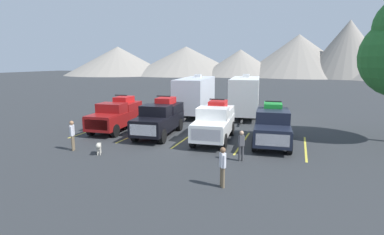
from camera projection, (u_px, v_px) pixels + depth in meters
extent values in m
plane|color=#2D3033|center=(182.00, 141.00, 19.32)|extent=(240.00, 240.00, 0.00)
cube|color=maroon|center=(116.00, 118.00, 22.13)|extent=(2.40, 5.41, 0.95)
cube|color=maroon|center=(101.00, 116.00, 20.23)|extent=(2.01, 1.63, 0.08)
cube|color=maroon|center=(112.00, 108.00, 21.53)|extent=(1.96, 1.52, 0.71)
cube|color=slate|center=(108.00, 109.00, 21.00)|extent=(1.74, 0.35, 0.52)
cube|color=maroon|center=(124.00, 106.00, 23.35)|extent=(2.12, 2.57, 0.52)
cube|color=silver|center=(96.00, 125.00, 19.65)|extent=(1.67, 0.20, 0.67)
cylinder|color=black|center=(115.00, 131.00, 20.29)|extent=(0.35, 0.89, 0.87)
cylinder|color=black|center=(91.00, 129.00, 20.74)|extent=(0.35, 0.89, 0.87)
cylinder|color=black|center=(137.00, 121.00, 23.70)|extent=(0.35, 0.89, 0.87)
cylinder|color=black|center=(117.00, 120.00, 24.14)|extent=(0.35, 0.89, 0.87)
cube|color=red|center=(124.00, 99.00, 23.26)|extent=(1.21, 1.63, 0.45)
cylinder|color=black|center=(126.00, 101.00, 22.65)|extent=(0.22, 0.45, 0.44)
cylinder|color=black|center=(115.00, 100.00, 22.87)|extent=(0.22, 0.45, 0.44)
cylinder|color=black|center=(132.00, 99.00, 23.66)|extent=(0.22, 0.45, 0.44)
cylinder|color=black|center=(122.00, 99.00, 23.88)|extent=(0.22, 0.45, 0.44)
cube|color=black|center=(121.00, 95.00, 22.78)|extent=(0.99, 0.16, 0.08)
cube|color=black|center=(159.00, 122.00, 20.60)|extent=(2.44, 5.59, 0.97)
cube|color=black|center=(148.00, 120.00, 18.64)|extent=(2.04, 1.68, 0.08)
cube|color=black|center=(156.00, 111.00, 19.98)|extent=(1.99, 1.57, 0.76)
cube|color=slate|center=(153.00, 112.00, 19.43)|extent=(1.77, 0.36, 0.56)
cube|color=black|center=(166.00, 108.00, 21.86)|extent=(2.16, 2.66, 0.59)
cube|color=silver|center=(143.00, 130.00, 18.03)|extent=(1.70, 0.20, 0.68)
cylinder|color=black|center=(162.00, 136.00, 18.71)|extent=(0.35, 0.91, 0.89)
cylinder|color=black|center=(135.00, 135.00, 19.15)|extent=(0.35, 0.91, 0.89)
cylinder|color=black|center=(180.00, 125.00, 22.23)|extent=(0.35, 0.91, 0.89)
cylinder|color=black|center=(156.00, 123.00, 22.68)|extent=(0.35, 0.91, 0.89)
cube|color=red|center=(166.00, 101.00, 21.77)|extent=(1.23, 1.69, 0.45)
cylinder|color=black|center=(169.00, 102.00, 21.13)|extent=(0.22, 0.45, 0.44)
cylinder|color=black|center=(157.00, 101.00, 21.35)|extent=(0.22, 0.45, 0.44)
cylinder|color=black|center=(174.00, 100.00, 22.18)|extent=(0.22, 0.45, 0.44)
cylinder|color=black|center=(162.00, 100.00, 22.40)|extent=(0.22, 0.45, 0.44)
cube|color=black|center=(163.00, 96.00, 21.27)|extent=(1.00, 0.16, 0.08)
cube|color=white|center=(214.00, 126.00, 19.20)|extent=(2.41, 5.44, 0.95)
cube|color=white|center=(208.00, 124.00, 17.29)|extent=(2.02, 1.64, 0.08)
cube|color=white|center=(213.00, 114.00, 18.59)|extent=(1.97, 1.53, 0.79)
cube|color=slate|center=(211.00, 115.00, 18.05)|extent=(1.75, 0.37, 0.59)
cube|color=white|center=(218.00, 111.00, 20.43)|extent=(2.14, 2.59, 0.53)
cube|color=silver|center=(205.00, 135.00, 16.70)|extent=(1.68, 0.20, 0.67)
cylinder|color=black|center=(224.00, 142.00, 17.35)|extent=(0.36, 0.98, 0.96)
cylinder|color=black|center=(193.00, 140.00, 17.79)|extent=(0.36, 0.98, 0.96)
cylinder|color=black|center=(232.00, 128.00, 20.78)|extent=(0.36, 0.98, 0.96)
cylinder|color=black|center=(206.00, 127.00, 21.22)|extent=(0.36, 0.98, 0.96)
cube|color=red|center=(218.00, 104.00, 20.34)|extent=(1.22, 1.64, 0.45)
cylinder|color=black|center=(223.00, 106.00, 19.72)|extent=(0.22, 0.45, 0.44)
cylinder|color=black|center=(210.00, 105.00, 19.94)|extent=(0.22, 0.45, 0.44)
cylinder|color=black|center=(226.00, 103.00, 20.74)|extent=(0.22, 0.45, 0.44)
cylinder|color=black|center=(213.00, 103.00, 20.96)|extent=(0.22, 0.45, 0.44)
cube|color=black|center=(217.00, 99.00, 19.85)|extent=(0.99, 0.16, 0.08)
cube|color=black|center=(272.00, 130.00, 18.53)|extent=(2.51, 5.75, 0.92)
cube|color=black|center=(273.00, 129.00, 16.52)|extent=(2.09, 1.73, 0.08)
cube|color=black|center=(273.00, 117.00, 17.89)|extent=(2.04, 1.61, 0.78)
cube|color=slate|center=(273.00, 119.00, 17.33)|extent=(1.81, 0.37, 0.58)
cube|color=black|center=(273.00, 114.00, 19.83)|extent=(2.21, 2.73, 0.54)
cube|color=silver|center=(272.00, 140.00, 15.88)|extent=(1.74, 0.21, 0.65)
cylinder|color=black|center=(290.00, 146.00, 16.57)|extent=(0.35, 0.89, 0.87)
cylinder|color=black|center=(255.00, 144.00, 17.03)|extent=(0.35, 0.89, 0.87)
cylinder|color=black|center=(286.00, 131.00, 20.19)|extent=(0.35, 0.89, 0.87)
cylinder|color=black|center=(257.00, 129.00, 20.65)|extent=(0.35, 0.89, 0.87)
cube|color=green|center=(273.00, 106.00, 19.74)|extent=(1.26, 1.74, 0.45)
cylinder|color=black|center=(281.00, 108.00, 19.09)|extent=(0.22, 0.45, 0.44)
cylinder|color=black|center=(266.00, 107.00, 19.31)|extent=(0.22, 0.45, 0.44)
cylinder|color=black|center=(280.00, 105.00, 20.17)|extent=(0.22, 0.45, 0.44)
cylinder|color=black|center=(266.00, 105.00, 20.39)|extent=(0.22, 0.45, 0.44)
cube|color=black|center=(273.00, 102.00, 19.23)|extent=(1.03, 0.17, 0.08)
cube|color=gold|center=(94.00, 130.00, 22.56)|extent=(0.12, 5.50, 0.01)
cube|color=gold|center=(138.00, 133.00, 21.36)|extent=(0.12, 5.50, 0.01)
cube|color=gold|center=(187.00, 138.00, 20.17)|extent=(0.12, 5.50, 0.01)
cube|color=gold|center=(243.00, 142.00, 18.97)|extent=(0.12, 5.50, 0.01)
cube|color=gold|center=(305.00, 148.00, 17.77)|extent=(0.12, 5.50, 0.01)
cube|color=silver|center=(195.00, 94.00, 28.69)|extent=(3.36, 8.11, 2.95)
cube|color=#595960|center=(183.00, 92.00, 28.94)|extent=(0.86, 7.52, 0.24)
cube|color=silver|center=(198.00, 76.00, 29.53)|extent=(0.67, 0.76, 0.30)
cube|color=#333333|center=(184.00, 120.00, 24.65)|extent=(0.25, 1.21, 0.12)
cylinder|color=black|center=(205.00, 113.00, 27.83)|extent=(0.30, 0.78, 0.76)
cylinder|color=black|center=(181.00, 112.00, 28.33)|extent=(0.30, 0.78, 0.76)
cylinder|color=black|center=(209.00, 109.00, 29.64)|extent=(0.30, 0.78, 0.76)
cylinder|color=black|center=(186.00, 109.00, 30.14)|extent=(0.30, 0.78, 0.76)
cube|color=white|center=(245.00, 95.00, 27.34)|extent=(3.13, 6.96, 3.03)
cube|color=#595960|center=(232.00, 93.00, 27.58)|extent=(0.74, 6.43, 0.24)
cube|color=silver|center=(246.00, 76.00, 28.01)|extent=(0.67, 0.76, 0.30)
cube|color=#333333|center=(242.00, 122.00, 23.85)|extent=(0.25, 1.21, 0.12)
cylinder|color=black|center=(257.00, 115.00, 26.63)|extent=(0.30, 0.78, 0.76)
cylinder|color=black|center=(231.00, 114.00, 27.11)|extent=(0.30, 0.78, 0.76)
cylinder|color=black|center=(257.00, 112.00, 28.18)|extent=(0.30, 0.78, 0.76)
cylinder|color=black|center=(233.00, 111.00, 28.66)|extent=(0.30, 0.78, 0.76)
cylinder|color=#726047|center=(73.00, 143.00, 17.15)|extent=(0.13, 0.13, 0.87)
cylinder|color=#726047|center=(74.00, 143.00, 17.33)|extent=(0.13, 0.13, 0.87)
cube|color=silver|center=(72.00, 130.00, 17.10)|extent=(0.28, 0.31, 0.62)
sphere|color=#9E704C|center=(72.00, 123.00, 17.03)|extent=(0.24, 0.24, 0.24)
cylinder|color=silver|center=(71.00, 131.00, 16.97)|extent=(0.10, 0.10, 0.55)
cylinder|color=silver|center=(73.00, 130.00, 17.25)|extent=(0.10, 0.10, 0.55)
cylinder|color=#3F3F42|center=(239.00, 153.00, 15.39)|extent=(0.12, 0.12, 0.80)
cylinder|color=#3F3F42|center=(243.00, 153.00, 15.41)|extent=(0.12, 0.12, 0.80)
cube|color=#4C4C51|center=(241.00, 140.00, 15.27)|extent=(0.29, 0.27, 0.57)
sphere|color=tan|center=(242.00, 133.00, 15.20)|extent=(0.22, 0.22, 0.22)
cylinder|color=#4C4C51|center=(239.00, 141.00, 15.26)|extent=(0.09, 0.09, 0.51)
cylinder|color=#4C4C51|center=(244.00, 141.00, 15.30)|extent=(0.09, 0.09, 0.51)
cylinder|color=#726047|center=(221.00, 176.00, 12.25)|extent=(0.12, 0.12, 0.84)
cylinder|color=#726047|center=(223.00, 178.00, 12.09)|extent=(0.12, 0.12, 0.84)
cube|color=silver|center=(223.00, 160.00, 12.04)|extent=(0.30, 0.31, 0.60)
sphere|color=brown|center=(223.00, 150.00, 11.97)|extent=(0.23, 0.23, 0.23)
cylinder|color=silver|center=(221.00, 160.00, 12.17)|extent=(0.10, 0.10, 0.54)
cylinder|color=silver|center=(224.00, 162.00, 11.92)|extent=(0.10, 0.10, 0.54)
cube|color=beige|center=(99.00, 146.00, 16.53)|extent=(0.48, 0.61, 0.25)
sphere|color=beige|center=(98.00, 146.00, 16.20)|extent=(0.27, 0.27, 0.27)
cylinder|color=beige|center=(99.00, 144.00, 16.82)|extent=(0.12, 0.16, 0.20)
cylinder|color=beige|center=(100.00, 152.00, 16.40)|extent=(0.06, 0.06, 0.32)
cylinder|color=beige|center=(97.00, 152.00, 16.37)|extent=(0.06, 0.06, 0.32)
cylinder|color=beige|center=(101.00, 150.00, 16.79)|extent=(0.06, 0.06, 0.32)
cylinder|color=beige|center=(98.00, 150.00, 16.76)|extent=(0.06, 0.06, 0.32)
cone|color=gray|center=(118.00, 61.00, 115.96)|extent=(39.83, 39.83, 10.60)
cone|color=gray|center=(186.00, 61.00, 115.10)|extent=(43.31, 43.31, 10.63)
cone|color=gray|center=(240.00, 63.00, 105.46)|extent=(28.74, 28.74, 9.15)
cone|color=gray|center=(298.00, 55.00, 102.70)|extent=(38.80, 38.80, 14.05)
cone|color=gray|center=(348.00, 49.00, 92.35)|extent=(26.19, 26.19, 17.45)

